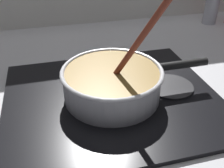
% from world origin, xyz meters
% --- Properties ---
extents(ground, '(2.40, 1.60, 0.04)m').
position_xyz_m(ground, '(0.00, 0.00, -0.02)').
color(ground, '#B7B7BC').
extents(hob_plate, '(0.56, 0.48, 0.01)m').
position_xyz_m(hob_plate, '(-0.01, 0.16, 0.01)').
color(hob_plate, black).
rests_on(hob_plate, ground).
extents(burner_ring, '(0.20, 0.20, 0.01)m').
position_xyz_m(burner_ring, '(-0.01, 0.16, 0.02)').
color(burner_ring, '#592D0C').
rests_on(burner_ring, hob_plate).
extents(spare_burner, '(0.13, 0.13, 0.01)m').
position_xyz_m(spare_burner, '(0.16, 0.16, 0.01)').
color(spare_burner, '#262628').
rests_on(spare_burner, hob_plate).
extents(cooking_pan, '(0.40, 0.26, 0.28)m').
position_xyz_m(cooking_pan, '(-0.00, 0.16, 0.06)').
color(cooking_pan, silver).
rests_on(cooking_pan, hob_plate).
extents(condiment_jar, '(0.06, 0.06, 0.13)m').
position_xyz_m(condiment_jar, '(0.58, 0.64, 0.06)').
color(condiment_jar, silver).
rests_on(condiment_jar, ground).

